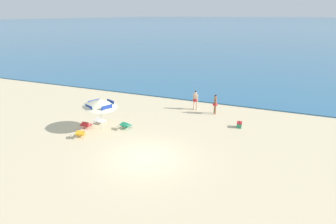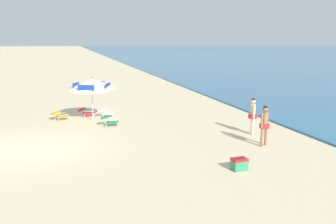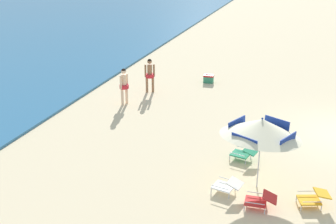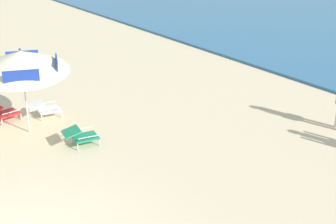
# 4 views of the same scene
# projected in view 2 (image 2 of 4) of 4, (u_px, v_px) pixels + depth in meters

# --- Properties ---
(ground_plane) EXTENTS (800.00, 800.00, 0.00)m
(ground_plane) POSITION_uv_depth(u_px,v_px,m) (33.00, 149.00, 14.13)
(ground_plane) COLOR beige
(beach_umbrella_striped_main) EXTENTS (3.06, 3.03, 2.38)m
(beach_umbrella_striped_main) POSITION_uv_depth(u_px,v_px,m) (92.00, 84.00, 19.00)
(beach_umbrella_striped_main) COLOR silver
(beach_umbrella_striped_main) RESTS_ON ground
(lounge_chair_under_umbrella) EXTENTS (0.63, 0.93, 0.51)m
(lounge_chair_under_umbrella) POSITION_uv_depth(u_px,v_px,m) (86.00, 112.00, 20.32)
(lounge_chair_under_umbrella) COLOR red
(lounge_chair_under_umbrella) RESTS_ON ground
(lounge_chair_beside_umbrella) EXTENTS (0.68, 0.94, 0.49)m
(lounge_chair_beside_umbrella) POSITION_uv_depth(u_px,v_px,m) (110.00, 120.00, 18.05)
(lounge_chair_beside_umbrella) COLOR #1E7F56
(lounge_chair_beside_umbrella) RESTS_ON ground
(lounge_chair_facing_sea) EXTENTS (0.80, 0.98, 0.49)m
(lounge_chair_facing_sea) POSITION_uv_depth(u_px,v_px,m) (60.00, 115.00, 19.36)
(lounge_chair_facing_sea) COLOR gold
(lounge_chair_facing_sea) RESTS_ON ground
(lounge_chair_spare_folded) EXTENTS (0.67, 0.94, 0.50)m
(lounge_chair_spare_folded) POSITION_uv_depth(u_px,v_px,m) (106.00, 112.00, 20.18)
(lounge_chair_spare_folded) COLOR white
(lounge_chair_spare_folded) RESTS_ON ground
(person_standing_near_shore) EXTENTS (0.40, 0.44, 1.63)m
(person_standing_near_shore) POSITION_uv_depth(u_px,v_px,m) (265.00, 123.00, 14.44)
(person_standing_near_shore) COLOR #8C6042
(person_standing_near_shore) RESTS_ON ground
(person_standing_beside) EXTENTS (0.47, 0.40, 1.65)m
(person_standing_beside) POSITION_uv_depth(u_px,v_px,m) (253.00, 113.00, 16.30)
(person_standing_beside) COLOR beige
(person_standing_beside) RESTS_ON ground
(cooler_box) EXTENTS (0.40, 0.53, 0.43)m
(cooler_box) POSITION_uv_depth(u_px,v_px,m) (239.00, 164.00, 11.80)
(cooler_box) COLOR #2D7F5B
(cooler_box) RESTS_ON ground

